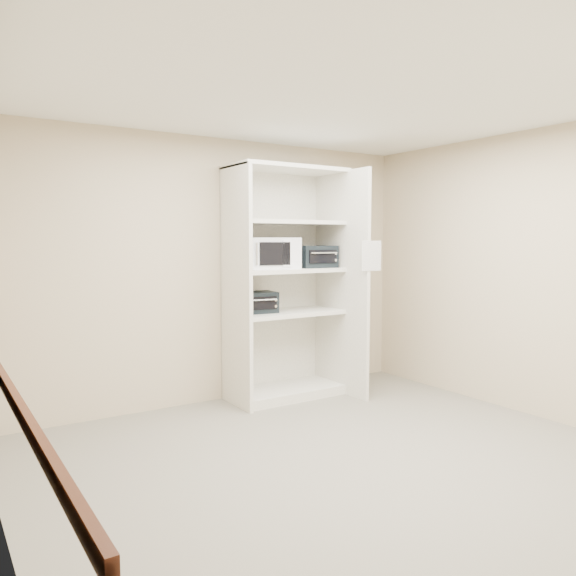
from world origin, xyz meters
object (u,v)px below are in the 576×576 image
microwave (270,253)px  toaster_oven_upper (315,257)px  shelving_unit (290,291)px  toaster_oven_lower (256,302)px

microwave → toaster_oven_upper: (0.53, -0.06, -0.04)m
shelving_unit → microwave: bearing=169.2°
shelving_unit → microwave: (-0.22, 0.04, 0.40)m
shelving_unit → toaster_oven_upper: size_ratio=5.89×
shelving_unit → toaster_oven_lower: 0.39m
shelving_unit → toaster_oven_upper: shelving_unit is taller
microwave → toaster_oven_upper: 0.53m
shelving_unit → microwave: shelving_unit is taller
microwave → toaster_oven_upper: microwave is taller
toaster_oven_upper → microwave: bearing=176.6°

